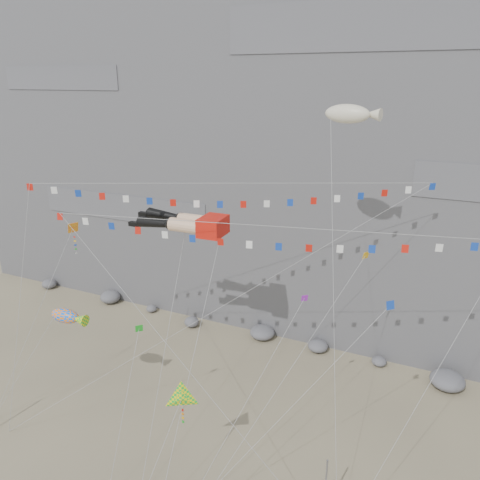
{
  "coord_description": "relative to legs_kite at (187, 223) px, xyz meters",
  "views": [
    {
      "loc": [
        15.84,
        -23.37,
        25.9
      ],
      "look_at": [
        1.06,
        9.0,
        13.61
      ],
      "focal_mm": 35.0,
      "sensor_mm": 36.0,
      "label": 1
    }
  ],
  "objects": [
    {
      "name": "cliff",
      "position": [
        2.39,
        25.35,
        9.74
      ],
      "size": [
        80.0,
        28.0,
        50.0
      ],
      "primitive_type": "cube",
      "color": "slate",
      "rests_on": "ground"
    },
    {
      "name": "flag_banner_lower",
      "position": [
        6.91,
        -1.15,
        0.97
      ],
      "size": [
        30.78,
        12.16,
        20.05
      ],
      "color": "red",
      "rests_on": "ground"
    },
    {
      "name": "small_kite_b",
      "position": [
        10.18,
        -2.23,
        -3.77
      ],
      "size": [
        5.01,
        10.53,
        15.98
      ],
      "color": "purple",
      "rests_on": "ground"
    },
    {
      "name": "delta_kite",
      "position": [
        4.61,
        -9.1,
        -8.53
      ],
      "size": [
        2.32,
        6.85,
        9.08
      ],
      "color": "yellow",
      "rests_on": "ground"
    },
    {
      "name": "fish_windsock",
      "position": [
        -7.29,
        -6.5,
        -6.58
      ],
      "size": [
        7.18,
        4.64,
        10.84
      ],
      "color": "orange",
      "rests_on": "ground"
    },
    {
      "name": "small_kite_e",
      "position": [
        15.82,
        -3.58,
        -2.38
      ],
      "size": [
        10.68,
        8.9,
        18.38
      ],
      "color": "#1238A0",
      "rests_on": "ground"
    },
    {
      "name": "harlequin_kite",
      "position": [
        -9.22,
        -2.7,
        -0.89
      ],
      "size": [
        4.12,
        8.78,
        16.69
      ],
      "color": "red",
      "rests_on": "ground"
    },
    {
      "name": "small_kite_c",
      "position": [
        -0.78,
        -5.99,
        -6.53
      ],
      "size": [
        2.42,
        7.61,
        11.31
      ],
      "color": "green",
      "rests_on": "ground"
    },
    {
      "name": "small_kite_d",
      "position": [
        13.28,
        2.16,
        -1.68
      ],
      "size": [
        7.72,
        17.27,
        22.7
      ],
      "color": "gold",
      "rests_on": "ground"
    },
    {
      "name": "small_kite_a",
      "position": [
        -0.44,
        0.41,
        -0.73
      ],
      "size": [
        3.77,
        12.94,
        19.51
      ],
      "color": "orange",
      "rests_on": "ground"
    },
    {
      "name": "talus_boulders",
      "position": [
        2.39,
        10.35,
        -14.66
      ],
      "size": [
        60.0,
        3.0,
        1.2
      ],
      "primitive_type": null,
      "color": "slate",
      "rests_on": "ground"
    },
    {
      "name": "blimp_windsock",
      "position": [
        11.31,
        2.56,
        8.36
      ],
      "size": [
        5.87,
        12.41,
        26.44
      ],
      "color": "beige",
      "rests_on": "ground"
    },
    {
      "name": "legs_kite",
      "position": [
        0.0,
        0.0,
        0.0
      ],
      "size": [
        10.77,
        16.76,
        21.96
      ],
      "rotation": [
        0.0,
        0.0,
        0.03
      ],
      "color": "red",
      "rests_on": "ground"
    },
    {
      "name": "ground",
      "position": [
        2.39,
        -6.65,
        -15.26
      ],
      "size": [
        120.0,
        120.0,
        0.0
      ],
      "primitive_type": "plane",
      "color": "gray",
      "rests_on": "ground"
    },
    {
      "name": "flag_banner_upper",
      "position": [
        3.04,
        1.64,
        3.08
      ],
      "size": [
        28.03,
        18.97,
        25.82
      ],
      "color": "red",
      "rests_on": "ground"
    }
  ]
}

